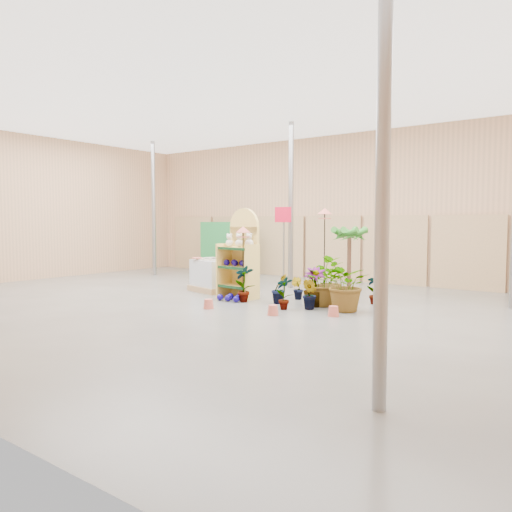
{
  "coord_description": "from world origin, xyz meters",
  "views": [
    {
      "loc": [
        7.36,
        -8.0,
        1.83
      ],
      "look_at": [
        0.3,
        1.5,
        1.0
      ],
      "focal_mm": 35.0,
      "sensor_mm": 36.0,
      "label": 1
    }
  ],
  "objects": [
    {
      "name": "bird_table_right",
      "position": [
        1.77,
        2.18,
        1.98
      ],
      "size": [
        0.34,
        0.34,
        2.13
      ],
      "color": "black",
      "rests_on": "ground"
    },
    {
      "name": "potted_plant_1",
      "position": [
        1.22,
        1.14,
        0.33
      ],
      "size": [
        0.42,
        0.45,
        0.66
      ],
      "primitive_type": "imported",
      "rotation": [
        0.0,
        0.0,
        1.16
      ],
      "color": "#2B7821",
      "rests_on": "ground"
    },
    {
      "name": "offer_sign",
      "position": [
        0.1,
        2.98,
        1.57
      ],
      "size": [
        0.5,
        0.08,
        2.2
      ],
      "color": "gray",
      "rests_on": "ground"
    },
    {
      "name": "potted_plant_4",
      "position": [
        2.96,
        2.3,
        0.34
      ],
      "size": [
        0.41,
        0.43,
        0.68
      ],
      "primitive_type": "imported",
      "rotation": [
        0.0,
        0.0,
        4.03
      ],
      "color": "#2B7821",
      "rests_on": "ground"
    },
    {
      "name": "gazing_balls_shelf",
      "position": [
        0.03,
        1.17,
        0.84
      ],
      "size": [
        0.79,
        0.27,
        0.15
      ],
      "color": "#11076D",
      "rests_on": "display_shelf"
    },
    {
      "name": "bird_table_front",
      "position": [
        0.38,
        0.9,
        1.58
      ],
      "size": [
        0.34,
        0.34,
        1.71
      ],
      "color": "black",
      "rests_on": "ground"
    },
    {
      "name": "trellis_stock",
      "position": [
        -3.8,
        5.2,
        0.9
      ],
      "size": [
        2.0,
        0.3,
        1.8
      ],
      "primitive_type": "cube",
      "color": "#207636",
      "rests_on": "ground"
    },
    {
      "name": "palm",
      "position": [
        2.05,
        2.89,
        1.54
      ],
      "size": [
        0.7,
        0.7,
        1.8
      ],
      "color": "brown",
      "rests_on": "ground"
    },
    {
      "name": "gazing_balls_floor",
      "position": [
        0.13,
        0.75,
        0.07
      ],
      "size": [
        0.63,
        0.39,
        0.15
      ],
      "color": "#11076D",
      "rests_on": "ground"
    },
    {
      "name": "teddy_bears",
      "position": [
        0.05,
        1.19,
        1.35
      ],
      "size": [
        0.79,
        0.2,
        0.33
      ],
      "color": "beige",
      "rests_on": "display_shelf"
    },
    {
      "name": "potted_plant_11",
      "position": [
        1.25,
        2.57,
        0.29
      ],
      "size": [
        0.43,
        0.43,
        0.59
      ],
      "primitive_type": "imported",
      "rotation": [
        0.0,
        0.0,
        4.31
      ],
      "color": "#2B7821",
      "rests_on": "ground"
    },
    {
      "name": "charcoal_planters",
      "position": [
        -1.78,
        3.15,
        0.5
      ],
      "size": [
        0.5,
        0.5,
        1.0
      ],
      "color": "#222229",
      "rests_on": "ground"
    },
    {
      "name": "display_shelf",
      "position": [
        0.03,
        1.29,
        0.98
      ],
      "size": [
        0.95,
        0.65,
        2.14
      ],
      "rotation": [
        0.0,
        0.0,
        -0.1
      ],
      "color": "#E1B958",
      "rests_on": "ground"
    },
    {
      "name": "potted_plant_6",
      "position": [
        1.82,
        2.31,
        0.43
      ],
      "size": [
        1.03,
        1.01,
        0.87
      ],
      "primitive_type": "imported",
      "rotation": [
        0.0,
        0.0,
        2.5
      ],
      "color": "#2B7821",
      "rests_on": "ground"
    },
    {
      "name": "potted_plant_5",
      "position": [
        1.23,
        1.86,
        0.26
      ],
      "size": [
        0.29,
        0.23,
        0.52
      ],
      "primitive_type": "imported",
      "rotation": [
        0.0,
        0.0,
        3.13
      ],
      "color": "#2B7821",
      "rests_on": "ground"
    },
    {
      "name": "room",
      "position": [
        0.0,
        0.91,
        2.21
      ],
      "size": [
        15.2,
        12.1,
        4.7
      ],
      "color": "#585855",
      "rests_on": "ground"
    },
    {
      "name": "pallet_stack",
      "position": [
        -1.24,
        1.75,
        0.42
      ],
      "size": [
        1.37,
        1.24,
        0.86
      ],
      "rotation": [
        0.0,
        0.0,
        -0.26
      ],
      "color": "#A48157",
      "rests_on": "ground"
    },
    {
      "name": "bird_table_back",
      "position": [
        -2.85,
        4.64,
        1.68
      ],
      "size": [
        0.34,
        0.34,
        1.81
      ],
      "color": "black",
      "rests_on": "ground"
    },
    {
      "name": "potted_plant_2",
      "position": [
        2.11,
        1.43,
        0.52
      ],
      "size": [
        1.24,
        1.22,
        1.04
      ],
      "primitive_type": "imported",
      "rotation": [
        0.0,
        0.0,
        2.47
      ],
      "color": "#2B7821",
      "rests_on": "ground"
    },
    {
      "name": "potted_plant_9",
      "position": [
        2.17,
        0.86,
        0.32
      ],
      "size": [
        0.45,
        0.43,
        0.65
      ],
      "primitive_type": "imported",
      "rotation": [
        0.0,
        0.0,
        5.73
      ],
      "color": "#2B7821",
      "rests_on": "ground"
    },
    {
      "name": "potted_plant_8",
      "position": [
        1.73,
        0.56,
        0.35
      ],
      "size": [
        0.38,
        0.44,
        0.7
      ],
      "primitive_type": "imported",
      "rotation": [
        0.0,
        0.0,
        4.3
      ],
      "color": "#2B7821",
      "rests_on": "ground"
    },
    {
      "name": "potted_plant_10",
      "position": [
        2.87,
        1.07,
        0.56
      ],
      "size": [
        1.14,
        1.23,
        1.13
      ],
      "primitive_type": "imported",
      "rotation": [
        0.0,
        0.0,
        5.0
      ],
      "color": "#2B7821",
      "rests_on": "ground"
    },
    {
      "name": "potted_plant_0",
      "position": [
        0.47,
        0.82,
        0.42
      ],
      "size": [
        0.45,
        0.53,
        0.84
      ],
      "primitive_type": "imported",
      "rotation": [
        0.0,
        0.0,
        4.32
      ],
      "color": "#2B7821",
      "rests_on": "ground"
    },
    {
      "name": "potted_plant_3",
      "position": [
        2.04,
        1.26,
        0.42
      ],
      "size": [
        0.64,
        0.64,
        0.84
      ],
      "primitive_type": "imported",
      "rotation": [
        0.0,
        0.0,
        0.51
      ],
      "color": "#2B7821",
      "rests_on": "ground"
    }
  ]
}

